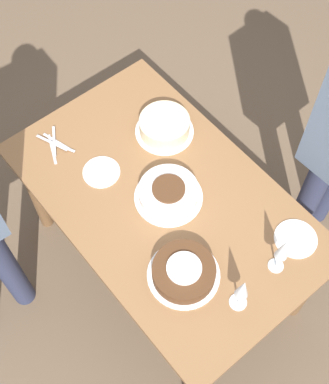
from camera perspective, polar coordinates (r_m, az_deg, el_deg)
ground_plane at (r=2.98m, az=0.00°, el=-7.61°), size 12.00×12.00×0.00m
dining_table at (r=2.42m, az=0.00°, el=-1.98°), size 1.41×0.86×0.74m
cake_center_white at (r=2.29m, az=0.44°, el=-0.13°), size 0.30×0.30×0.08m
cake_front_chocolate at (r=2.13m, az=2.07°, el=-8.50°), size 0.29×0.29×0.08m
cake_back_decorated at (r=2.48m, az=-0.00°, el=7.03°), size 0.27×0.27×0.09m
wine_glass_near at (r=2.08m, az=12.56°, el=-6.02°), size 0.06×0.06×0.24m
wine_glass_far at (r=2.01m, az=8.33°, el=-10.26°), size 0.07×0.07×0.22m
dessert_plate_left at (r=2.40m, az=-6.75°, el=2.12°), size 0.17×0.17×0.01m
dessert_plate_right at (r=2.29m, az=13.82°, el=-4.86°), size 0.18×0.18×0.01m
fork_pile at (r=2.51m, az=-11.60°, el=5.03°), size 0.19×0.12×0.01m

